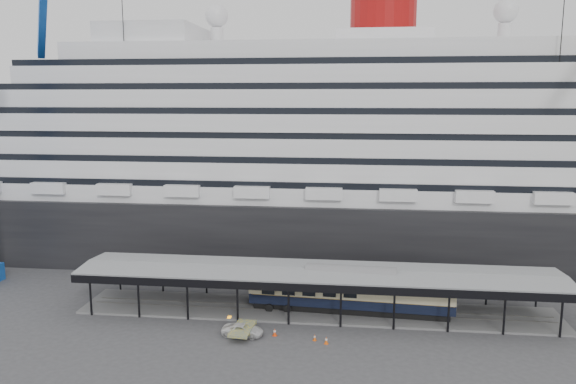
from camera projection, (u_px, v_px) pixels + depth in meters
The scene contains 8 objects.
ground at pixel (314, 329), 61.39m from camera, with size 200.00×200.00×0.00m, color #3A3A3D.
cruise_ship at pixel (330, 139), 89.64m from camera, with size 130.00×30.00×43.90m.
platform_canopy at pixel (317, 293), 65.89m from camera, with size 56.00×9.18×5.30m.
port_truck at pixel (243, 330), 59.58m from camera, with size 2.03×4.40×1.22m, color silver.
pullman_carriage at pixel (350, 290), 65.37m from camera, with size 23.79×4.55×23.22m.
traffic_cone_left at pixel (275, 332), 59.55m from camera, with size 0.56×0.56×0.83m.
traffic_cone_mid at pixel (326, 340), 57.59m from camera, with size 0.46×0.46×0.79m.
traffic_cone_right at pixel (315, 337), 58.40m from camera, with size 0.45×0.45×0.68m.
Camera 1 is at (4.06, -57.94, 25.06)m, focal length 35.00 mm.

